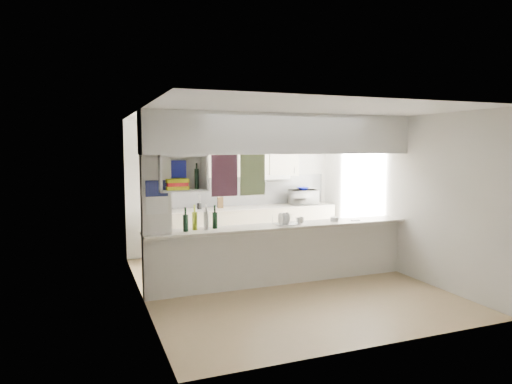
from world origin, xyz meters
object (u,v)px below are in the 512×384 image
microwave (304,197)px  bowl (303,189)px  wine_bottles (201,221)px  dish_rack (286,220)px

microwave → bowl: bearing=-18.2°
wine_bottles → dish_rack: bearing=-1.6°
bowl → dish_rack: (-1.35, -2.09, -0.25)m
dish_rack → wine_bottles: 1.33m
bowl → wine_bottles: 3.38m
microwave → bowl: bowl is taller
wine_bottles → bowl: bearing=37.5°
bowl → microwave: bearing=-21.6°
bowl → dish_rack: 2.50m
bowl → wine_bottles: bearing=-142.5°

